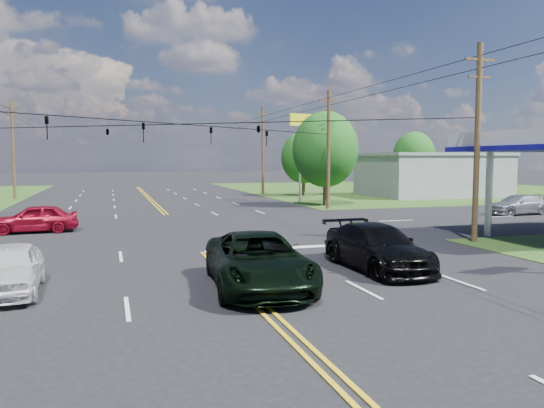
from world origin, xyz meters
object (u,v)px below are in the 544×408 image
object	(u,v)px
retail_ne	(432,176)
pole_se	(477,140)
pole_left_far	(13,148)
tree_far_r	(414,155)
suv_black	(377,247)
pickup_white	(9,269)
tree_right_a	(325,149)
pole_right_far	(263,149)
pole_ne	(328,148)
pickup_dkgreen	(258,261)
tree_right_b	(304,157)

from	to	relation	value
retail_ne	pole_se	world-z (taller)	pole_se
pole_left_far	tree_far_r	xyz separation A→B (m)	(47.00, 2.00, -0.62)
suv_black	pickup_white	world-z (taller)	suv_black
retail_ne	pole_se	xyz separation A→B (m)	(-17.00, -29.00, 2.72)
tree_right_a	pole_se	bearing A→B (deg)	-92.73
pole_right_far	tree_far_r	size ratio (longest dim) A/B	1.31
pole_ne	tree_right_a	size ratio (longest dim) A/B	1.16
tree_far_r	retail_ne	bearing A→B (deg)	-111.80
tree_far_r	tree_right_a	bearing A→B (deg)	-138.01
pickup_dkgreen	suv_black	bearing A→B (deg)	22.34
tree_far_r	suv_black	size ratio (longest dim) A/B	1.36
retail_ne	pickup_dkgreen	size ratio (longest dim) A/B	2.27
tree_right_a	tree_right_b	distance (m)	12.27
pole_se	pole_ne	size ratio (longest dim) A/B	1.00
tree_right_b	pickup_white	world-z (taller)	tree_right_b
retail_ne	pole_ne	distance (m)	20.43
retail_ne	pole_se	bearing A→B (deg)	-120.38
pole_right_far	retail_ne	bearing A→B (deg)	-25.20
pole_ne	pole_right_far	xyz separation A→B (m)	(0.00, 19.00, 0.25)
pole_right_far	pickup_dkgreen	world-z (taller)	pole_right_far
pole_left_far	tree_right_b	distance (m)	29.79
pickup_dkgreen	pole_se	bearing A→B (deg)	30.19
pole_ne	tree_far_r	size ratio (longest dim) A/B	1.25
retail_ne	pickup_dkgreen	world-z (taller)	retail_ne
retail_ne	pole_ne	size ratio (longest dim) A/B	1.47
suv_black	pickup_white	distance (m)	12.24
retail_ne	pole_se	distance (m)	33.72
pole_left_far	pickup_white	bearing A→B (deg)	-81.46
pole_ne	tree_right_a	world-z (taller)	pole_ne
pole_se	pickup_white	size ratio (longest dim) A/B	2.15
tree_right_b	tree_far_r	size ratio (longest dim) A/B	0.93
pole_ne	suv_black	xyz separation A→B (m)	(-7.57, -22.27, -4.10)
pole_right_far	tree_right_b	distance (m)	5.40
pole_se	pole_left_far	size ratio (longest dim) A/B	0.95
pole_se	tree_right_a	bearing A→B (deg)	87.27
pole_left_far	suv_black	bearing A→B (deg)	-65.94
tree_far_r	pickup_white	xyz separation A→B (m)	(-40.81, -43.25, -3.79)
pole_left_far	tree_right_a	bearing A→B (deg)	-30.65
pole_se	tree_far_r	size ratio (longest dim) A/B	1.25
pole_left_far	tree_right_a	size ratio (longest dim) A/B	1.22
pole_right_far	tree_right_a	xyz separation A→B (m)	(1.00, -16.00, -0.30)
pole_right_far	pickup_white	xyz separation A→B (m)	(-19.81, -41.25, -4.42)
pole_left_far	tree_right_b	size ratio (longest dim) A/B	1.41
pole_right_far	tree_right_a	world-z (taller)	pole_right_far
pole_se	pole_ne	distance (m)	18.00
pole_se	suv_black	bearing A→B (deg)	-150.55
tree_right_b	pickup_dkgreen	xyz separation A→B (m)	(-16.00, -38.78, -3.36)
pole_left_far	pickup_white	size ratio (longest dim) A/B	2.26
pole_se	pickup_dkgreen	distance (m)	14.36
tree_far_r	pickup_dkgreen	world-z (taller)	tree_far_r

